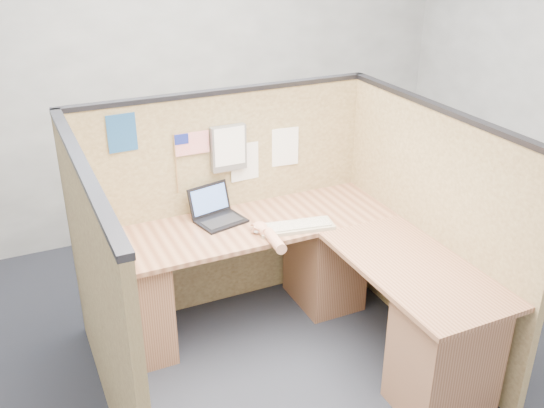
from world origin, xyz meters
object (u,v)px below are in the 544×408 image
mouse (260,229)px  l_desk (297,294)px  keyboard (296,226)px  laptop (218,212)px

mouse → l_desk: bearing=-61.6°
l_desk → keyboard: bearing=66.4°
l_desk → laptop: size_ratio=5.74×
l_desk → laptop: laptop is taller
l_desk → laptop: (-0.31, 0.54, 0.39)m
mouse → laptop: bearing=120.6°
laptop → mouse: size_ratio=3.38×
l_desk → keyboard: 0.42m
l_desk → mouse: bearing=118.4°
keyboard → laptop: bearing=149.5°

